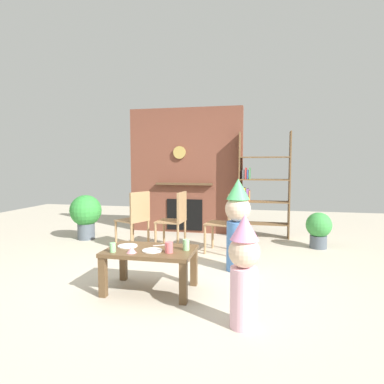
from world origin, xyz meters
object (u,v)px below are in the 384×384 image
object	(u,v)px
birthday_cake_slice	(131,250)
potted_plant_short	(86,213)
paper_cup_near_left	(186,245)
coffee_table	(150,257)
dining_chair_left	(136,216)
bookshelf	(260,188)
dining_chair_middle	(176,217)
paper_cup_near_right	(169,247)
child_with_cone_hat	(244,268)
child_in_pink	(238,222)
dining_chair_right	(226,219)
paper_cup_center	(113,248)
paper_plate_front	(128,246)
potted_plant_tall	(319,228)
paper_plate_rear	(152,250)

from	to	relation	value
birthday_cake_slice	potted_plant_short	xyz separation A→B (m)	(-1.77, 2.20, -0.01)
paper_cup_near_left	coffee_table	bearing A→B (deg)	-174.16
dining_chair_left	bookshelf	bearing A→B (deg)	-121.73
dining_chair_middle	paper_cup_near_right	bearing A→B (deg)	106.57
paper_cup_near_right	dining_chair_middle	size ratio (longest dim) A/B	0.12
coffee_table	child_with_cone_hat	distance (m)	1.15
birthday_cake_slice	dining_chair_middle	distance (m)	1.84
bookshelf	birthday_cake_slice	size ratio (longest dim) A/B	19.00
paper_cup_near_left	child_in_pink	size ratio (longest dim) A/B	0.10
child_in_pink	bookshelf	bearing A→B (deg)	-143.14
paper_cup_near_left	dining_chair_left	world-z (taller)	dining_chair_left
dining_chair_right	paper_cup_center	bearing A→B (deg)	72.59
bookshelf	potted_plant_short	xyz separation A→B (m)	(-3.01, -0.81, -0.43)
birthday_cake_slice	child_in_pink	bearing A→B (deg)	46.62
birthday_cake_slice	paper_plate_front	bearing A→B (deg)	121.37
bookshelf	potted_plant_tall	bearing A→B (deg)	-33.96
bookshelf	birthday_cake_slice	bearing A→B (deg)	-112.43
paper_plate_front	child_with_cone_hat	size ratio (longest dim) A/B	0.22
paper_plate_front	paper_plate_rear	world-z (taller)	same
coffee_table	paper_plate_rear	size ratio (longest dim) A/B	4.47
bookshelf	potted_plant_tall	world-z (taller)	bookshelf
child_in_pink	potted_plant_tall	xyz separation A→B (m)	(1.18, 1.36, -0.28)
child_with_cone_hat	coffee_table	bearing A→B (deg)	0.00
paper_cup_near_right	paper_plate_rear	xyz separation A→B (m)	(-0.18, 0.02, -0.05)
dining_chair_left	child_with_cone_hat	bearing A→B (deg)	154.67
dining_chair_middle	dining_chair_right	bearing A→B (deg)	-178.13
bookshelf	paper_plate_rear	xyz separation A→B (m)	(-1.06, -2.90, -0.44)
potted_plant_tall	potted_plant_short	xyz separation A→B (m)	(-3.93, -0.19, 0.14)
child_with_cone_hat	dining_chair_right	size ratio (longest dim) A/B	1.03
dining_chair_left	dining_chair_middle	world-z (taller)	same
child_with_cone_hat	child_in_pink	world-z (taller)	child_in_pink
paper_plate_rear	potted_plant_tall	bearing A→B (deg)	49.18
birthday_cake_slice	child_with_cone_hat	world-z (taller)	child_with_cone_hat
paper_cup_near_left	paper_plate_front	bearing A→B (deg)	179.15
dining_chair_left	dining_chair_right	size ratio (longest dim) A/B	1.00
paper_cup_center	paper_plate_front	bearing A→B (deg)	76.36
paper_plate_rear	dining_chair_middle	distance (m)	1.75
dining_chair_left	dining_chair_middle	distance (m)	0.63
paper_cup_center	potted_plant_tall	world-z (taller)	potted_plant_tall
dining_chair_middle	coffee_table	bearing A→B (deg)	99.61
paper_cup_center	dining_chair_left	distance (m)	1.84
paper_cup_near_left	child_with_cone_hat	size ratio (longest dim) A/B	0.12
paper_cup_center	dining_chair_left	bearing A→B (deg)	104.52
paper_cup_near_left	potted_plant_short	size ratio (longest dim) A/B	0.14
paper_cup_near_right	potted_plant_tall	size ratio (longest dim) A/B	0.19
birthday_cake_slice	child_with_cone_hat	size ratio (longest dim) A/B	0.11
coffee_table	dining_chair_left	size ratio (longest dim) A/B	1.02
dining_chair_right	potted_plant_tall	xyz separation A→B (m)	(1.40, 0.58, -0.19)
coffee_table	paper_cup_near_right	bearing A→B (deg)	-22.42
potted_plant_tall	potted_plant_short	world-z (taller)	potted_plant_short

